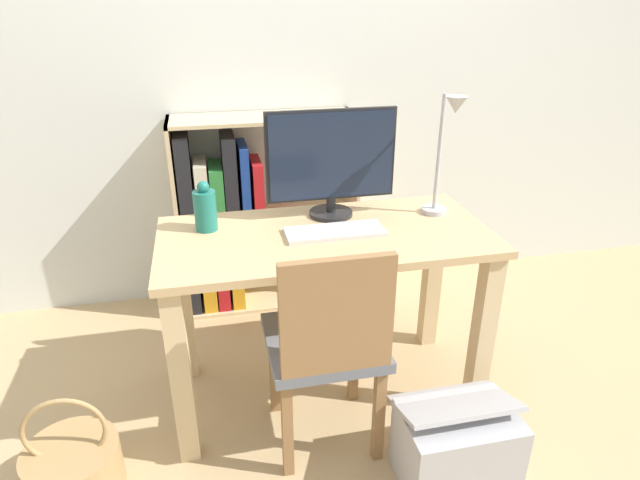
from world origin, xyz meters
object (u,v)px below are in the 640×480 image
keyboard (335,232)px  chair (328,343)px  bookshelf (234,219)px  monitor (331,159)px  storage_box (456,445)px  desk_lamp (446,145)px  vase (205,209)px  basket (74,466)px

keyboard → chair: size_ratio=0.44×
bookshelf → chair: bearing=-77.8°
keyboard → monitor: bearing=81.0°
chair → storage_box: chair is taller
monitor → desk_lamp: 0.43m
vase → basket: 0.98m
desk_lamp → storage_box: size_ratio=1.23×
chair → bookshelf: bearing=110.1°
vase → desk_lamp: bearing=-5.0°
monitor → chair: size_ratio=0.61×
vase → bookshelf: (0.13, 0.67, -0.32)m
monitor → vase: bearing=-175.0°
monitor → desk_lamp: bearing=-16.4°
keyboard → chair: 0.41m
monitor → basket: bearing=-154.2°
bookshelf → basket: bookshelf is taller
monitor → bookshelf: (-0.36, 0.63, -0.47)m
desk_lamp → bookshelf: size_ratio=0.48×
basket → storage_box: basket is taller
desk_lamp → bookshelf: desk_lamp is taller
chair → basket: (-0.88, -0.01, -0.36)m
basket → storage_box: (1.27, -0.23, 0.05)m
monitor → bookshelf: 0.86m
vase → storage_box: bearing=-41.4°
storage_box → monitor: bearing=110.8°
keyboard → basket: (-0.97, -0.30, -0.64)m
desk_lamp → basket: 1.72m
chair → bookshelf: 1.12m
storage_box → vase: bearing=138.6°
basket → storage_box: size_ratio=0.99×
chair → basket: size_ratio=2.17×
desk_lamp → chair: desk_lamp is taller
vase → desk_lamp: desk_lamp is taller
keyboard → bookshelf: 0.91m
vase → chair: (0.37, -0.43, -0.36)m
desk_lamp → vase: bearing=175.0°
bookshelf → basket: bearing=-119.9°
desk_lamp → basket: desk_lamp is taller
storage_box → basket: bearing=169.6°
desk_lamp → basket: bearing=-165.7°
keyboard → storage_box: bearing=-60.4°
vase → chair: vase is taller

